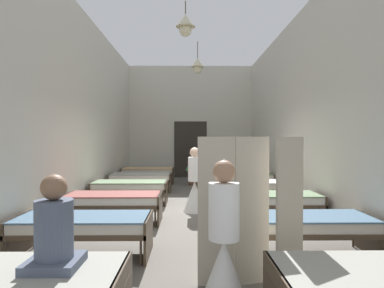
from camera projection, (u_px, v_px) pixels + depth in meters
ground_plane at (192, 214)px, 7.61m from camera, size 5.88×14.11×0.10m
room_shell at (192, 111)px, 8.78m from camera, size 5.68×13.71×4.79m
bed_left_row_0 at (13, 284)px, 2.83m from camera, size 1.90×0.84×0.57m
bed_right_row_0 at (383, 282)px, 2.87m from camera, size 1.90×0.84×0.57m
bed_left_row_1 at (83, 225)px, 4.73m from camera, size 1.90×0.84×0.57m
bed_right_row_1 at (306, 225)px, 4.77m from camera, size 1.90×0.84×0.57m
bed_left_row_2 at (113, 200)px, 6.63m from camera, size 1.90×0.84×0.57m
bed_right_row_2 at (272, 200)px, 6.67m from camera, size 1.90×0.84×0.57m
bed_left_row_3 at (130, 187)px, 8.53m from camera, size 1.90×0.84×0.57m
bed_right_row_3 at (254, 186)px, 8.57m from camera, size 1.90×0.84×0.57m
bed_left_row_4 at (141, 178)px, 10.43m from camera, size 1.90×0.84×0.57m
bed_right_row_4 at (242, 178)px, 10.47m from camera, size 1.90×0.84×0.57m
bed_left_row_5 at (148, 172)px, 12.33m from camera, size 1.90×0.84×0.57m
bed_right_row_5 at (234, 172)px, 12.37m from camera, size 1.90×0.84×0.57m
nurse_near_aisle at (195, 189)px, 7.58m from camera, size 0.52×0.52×1.49m
nurse_mid_aisle at (224, 257)px, 3.23m from camera, size 0.52×0.52×1.49m
patient_seated_primary at (54, 233)px, 2.84m from camera, size 0.44×0.44×0.80m
potted_plant at (194, 165)px, 11.96m from camera, size 0.64×0.64×1.11m
privacy_screen at (253, 211)px, 3.79m from camera, size 1.24×0.25×1.70m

